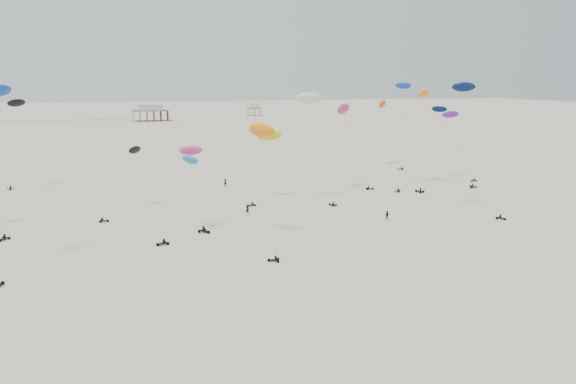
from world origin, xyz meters
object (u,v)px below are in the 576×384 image
object	(u,v)px
rig_0	(196,179)
rig_4	(15,119)
pavilion_main	(150,114)
pavilion_small	(254,111)
spectator_0	(247,214)

from	to	relation	value
rig_0	rig_4	xyz separation A→B (m)	(-34.12, 47.04, 7.21)
pavilion_main	pavilion_small	world-z (taller)	pavilion_main
pavilion_main	pavilion_small	size ratio (longest dim) A/B	2.33
pavilion_small	spectator_0	distance (m)	283.38
pavilion_small	rig_4	distance (m)	261.26
rig_0	spectator_0	world-z (taller)	rig_0
rig_4	spectator_0	size ratio (longest dim) A/B	9.82
pavilion_main	rig_0	distance (m)	254.83
rig_4	spectator_0	xyz separation A→B (m)	(44.39, -38.48, -15.75)
pavilion_main	spectator_0	distance (m)	246.33
spectator_0	rig_0	bearing A→B (deg)	76.01
pavilion_small	rig_0	xyz separation A→B (m)	(-73.55, -284.77, 5.05)
rig_4	spectator_0	world-z (taller)	rig_4
rig_4	spectator_0	bearing A→B (deg)	130.85
rig_0	pavilion_small	bearing A→B (deg)	-140.43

